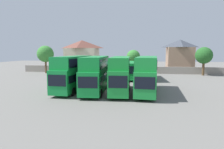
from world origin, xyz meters
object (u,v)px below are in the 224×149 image
bus_3 (120,73)px  tree_left_of_lot (45,54)px  bus_1 (73,71)px  bus_8 (147,69)px  bus_2 (96,72)px  house_terrace_centre (180,55)px  bus_5 (94,69)px  bus_4 (147,73)px  bus_6 (115,69)px  house_terrace_left (82,55)px  bus_7 (131,69)px  tree_behind_wall (133,57)px  tree_right_of_lot (204,56)px

bus_3 → tree_left_of_lot: (-22.04, 21.78, 2.22)m
bus_1 → bus_8: size_ratio=0.97×
bus_2 → house_terrace_centre: 37.49m
bus_8 → bus_2: bearing=-31.4°
bus_1 → bus_8: 17.96m
bus_5 → bus_8: bus_8 is taller
bus_4 → bus_6: 15.92m
bus_2 → bus_4: 7.13m
bus_6 → bus_5: bearing=-81.2°
bus_2 → tree_left_of_lot: tree_left_of_lot is taller
bus_6 → house_terrace_left: house_terrace_left is taller
bus_1 → house_terrace_centre: bearing=150.2°
bus_2 → house_terrace_left: size_ratio=1.11×
bus_7 → bus_8: bus_8 is taller
bus_3 → tree_left_of_lot: tree_left_of_lot is taller
bus_6 → tree_behind_wall: size_ratio=1.95×
bus_5 → tree_right_of_lot: tree_right_of_lot is taller
bus_5 → house_terrace_centre: house_terrace_centre is taller
bus_3 → bus_7: bearing=174.6°
tree_left_of_lot → tree_right_of_lot: (39.34, 1.00, -0.30)m
bus_7 → house_terrace_left: house_terrace_left is taller
bus_1 → tree_behind_wall: tree_behind_wall is taller
bus_4 → house_terrace_left: house_terrace_left is taller
house_terrace_left → tree_right_of_lot: 34.75m
bus_2 → bus_8: bearing=149.2°
bus_3 → tree_left_of_lot: 31.06m
bus_6 → tree_right_of_lot: bearing=114.6°
bus_1 → tree_right_of_lot: 33.06m
bus_2 → bus_4: size_ratio=0.98×
tree_left_of_lot → house_terrace_centre: bearing=18.0°
house_terrace_centre → tree_behind_wall: size_ratio=1.49×
bus_6 → bus_2: bearing=0.8°
bus_8 → tree_right_of_lot: tree_right_of_lot is taller
bus_7 → tree_right_of_lot: tree_right_of_lot is taller
tree_left_of_lot → tree_behind_wall: tree_left_of_lot is taller
bus_3 → house_terrace_centre: 36.12m
bus_3 → bus_4: bearing=93.2°
bus_8 → tree_behind_wall: bearing=-169.4°
house_terrace_left → bus_1: bearing=-75.0°
bus_5 → tree_right_of_lot: bearing=112.4°
bus_1 → bus_2: bus_1 is taller
bus_8 → house_terrace_left: house_terrace_left is taller
bus_2 → bus_8: (7.43, 14.53, -0.80)m
bus_6 → tree_left_of_lot: tree_left_of_lot is taller
house_terrace_centre → tree_left_of_lot: 37.57m
bus_4 → house_terrace_left: 38.40m
bus_7 → house_terrace_centre: size_ratio=1.21×
bus_1 → tree_right_of_lot: bearing=135.0°
bus_1 → bus_7: bearing=154.6°
house_terrace_centre → bus_3: bearing=-112.3°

